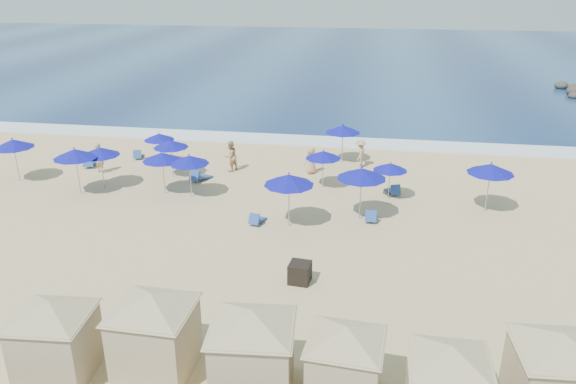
# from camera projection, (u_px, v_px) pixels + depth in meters

# --- Properties ---
(ground) EXTENTS (160.00, 160.00, 0.00)m
(ground) POSITION_uv_depth(u_px,v_px,m) (243.00, 238.00, 25.12)
(ground) COLOR tan
(ground) RESTS_ON ground
(ocean) EXTENTS (160.00, 80.00, 0.06)m
(ocean) POSITION_uv_depth(u_px,v_px,m) (338.00, 58.00, 75.53)
(ocean) COLOR navy
(ocean) RESTS_ON ground
(surf_line) EXTENTS (160.00, 2.50, 0.08)m
(surf_line) POSITION_uv_depth(u_px,v_px,m) (294.00, 140.00, 39.31)
(surf_line) COLOR white
(surf_line) RESTS_ON ground
(trash_bin) EXTENTS (0.88, 0.88, 0.80)m
(trash_bin) POSITION_uv_depth(u_px,v_px,m) (300.00, 273.00, 21.50)
(trash_bin) COLOR black
(trash_bin) RESTS_ON ground
(cabana_0) EXTENTS (4.36, 4.36, 2.74)m
(cabana_0) POSITION_uv_depth(u_px,v_px,m) (54.00, 329.00, 16.20)
(cabana_0) COLOR tan
(cabana_0) RESTS_ON ground
(cabana_1) EXTENTS (4.65, 4.65, 2.92)m
(cabana_1) POSITION_uv_depth(u_px,v_px,m) (154.00, 322.00, 16.32)
(cabana_1) COLOR tan
(cabana_1) RESTS_ON ground
(cabana_2) EXTENTS (4.71, 4.71, 2.96)m
(cabana_2) POSITION_uv_depth(u_px,v_px,m) (253.00, 341.00, 15.47)
(cabana_2) COLOR tan
(cabana_2) RESTS_ON ground
(cabana_3) EXTENTS (4.18, 4.18, 2.63)m
(cabana_3) POSITION_uv_depth(u_px,v_px,m) (346.00, 354.00, 15.25)
(cabana_3) COLOR tan
(cabana_3) RESTS_ON ground
(cabana_4) EXTENTS (4.25, 4.25, 2.66)m
(cabana_4) POSITION_uv_depth(u_px,v_px,m) (448.00, 375.00, 14.44)
(cabana_4) COLOR tan
(cabana_4) RESTS_ON ground
(cabana_5) EXTENTS (4.59, 4.59, 2.89)m
(cabana_5) POSITION_uv_depth(u_px,v_px,m) (557.00, 364.00, 14.61)
(cabana_5) COLOR tan
(cabana_5) RESTS_ON ground
(umbrella_0) EXTENTS (2.23, 2.23, 2.54)m
(umbrella_0) POSITION_uv_depth(u_px,v_px,m) (13.00, 143.00, 31.10)
(umbrella_0) COLOR #A5A8AD
(umbrella_0) RESTS_ON ground
(umbrella_1) EXTENTS (2.28, 2.28, 2.60)m
(umbrella_1) POSITION_uv_depth(u_px,v_px,m) (75.00, 154.00, 29.27)
(umbrella_1) COLOR #A5A8AD
(umbrella_1) RESTS_ON ground
(umbrella_2) EXTENTS (1.85, 1.85, 2.11)m
(umbrella_2) POSITION_uv_depth(u_px,v_px,m) (159.00, 137.00, 33.70)
(umbrella_2) COLOR #A5A8AD
(umbrella_2) RESTS_ON ground
(umbrella_3) EXTENTS (2.12, 2.12, 2.41)m
(umbrella_3) POSITION_uv_depth(u_px,v_px,m) (100.00, 151.00, 30.15)
(umbrella_3) COLOR #A5A8AD
(umbrella_3) RESTS_ON ground
(umbrella_4) EXTENTS (2.02, 2.02, 2.29)m
(umbrella_4) POSITION_uv_depth(u_px,v_px,m) (171.00, 144.00, 31.80)
(umbrella_4) COLOR #A5A8AD
(umbrella_4) RESTS_ON ground
(umbrella_5) EXTENTS (2.09, 2.09, 2.38)m
(umbrella_5) POSITION_uv_depth(u_px,v_px,m) (162.00, 157.00, 29.39)
(umbrella_5) COLOR #A5A8AD
(umbrella_5) RESTS_ON ground
(umbrella_6) EXTENTS (2.33, 2.33, 2.66)m
(umbrella_6) POSITION_uv_depth(u_px,v_px,m) (289.00, 180.00, 25.51)
(umbrella_6) COLOR #A5A8AD
(umbrella_6) RESTS_ON ground
(umbrella_7) EXTENTS (1.94, 1.94, 2.21)m
(umbrella_7) POSITION_uv_depth(u_px,v_px,m) (323.00, 155.00, 30.19)
(umbrella_7) COLOR #A5A8AD
(umbrella_7) RESTS_ON ground
(umbrella_8) EXTENTS (2.35, 2.35, 2.67)m
(umbrella_8) POSITION_uv_depth(u_px,v_px,m) (362.00, 173.00, 26.26)
(umbrella_8) COLOR #A5A8AD
(umbrella_8) RESTS_ON ground
(umbrella_9) EXTENTS (2.16, 2.16, 2.45)m
(umbrella_9) POSITION_uv_depth(u_px,v_px,m) (343.00, 129.00, 34.20)
(umbrella_9) COLOR #A5A8AD
(umbrella_9) RESTS_ON ground
(umbrella_10) EXTENTS (1.79, 1.79, 2.04)m
(umbrella_10) POSITION_uv_depth(u_px,v_px,m) (390.00, 167.00, 28.78)
(umbrella_10) COLOR #A5A8AD
(umbrella_10) RESTS_ON ground
(umbrella_11) EXTENTS (2.27, 2.27, 2.58)m
(umbrella_11) POSITION_uv_depth(u_px,v_px,m) (491.00, 169.00, 27.11)
(umbrella_11) COLOR #A5A8AD
(umbrella_11) RESTS_ON ground
(umbrella_12) EXTENTS (2.08, 2.08, 2.37)m
(umbrella_12) POSITION_uv_depth(u_px,v_px,m) (189.00, 160.00, 28.95)
(umbrella_12) COLOR #A5A8AD
(umbrella_12) RESTS_ON ground
(beach_chair_0) EXTENTS (0.90, 1.48, 0.76)m
(beach_chair_0) POSITION_uv_depth(u_px,v_px,m) (90.00, 162.00, 34.10)
(beach_chair_0) COLOR #26468C
(beach_chair_0) RESTS_ON ground
(beach_chair_1) EXTENTS (0.75, 1.22, 0.63)m
(beach_chair_1) POSITION_uv_depth(u_px,v_px,m) (138.00, 155.00, 35.59)
(beach_chair_1) COLOR #26468C
(beach_chair_1) RESTS_ON ground
(beach_chair_2) EXTENTS (1.15, 1.54, 0.77)m
(beach_chair_2) POSITION_uv_depth(u_px,v_px,m) (199.00, 176.00, 31.82)
(beach_chair_2) COLOR #26468C
(beach_chair_2) RESTS_ON ground
(beach_chair_3) EXTENTS (0.73, 1.21, 0.62)m
(beach_chair_3) POSITION_uv_depth(u_px,v_px,m) (257.00, 219.00, 26.49)
(beach_chair_3) COLOR #26468C
(beach_chair_3) RESTS_ON ground
(beach_chair_4) EXTENTS (0.55, 1.21, 0.66)m
(beach_chair_4) POSITION_uv_depth(u_px,v_px,m) (371.00, 216.00, 26.80)
(beach_chair_4) COLOR #26468C
(beach_chair_4) RESTS_ON ground
(beach_chair_5) EXTENTS (0.88, 1.28, 0.64)m
(beach_chair_5) POSITION_uv_depth(u_px,v_px,m) (393.00, 190.00, 29.94)
(beach_chair_5) COLOR #26468C
(beach_chair_5) RESTS_ON ground
(beachgoer_0) EXTENTS (0.78, 0.64, 1.83)m
(beachgoer_0) POSITION_uv_depth(u_px,v_px,m) (99.00, 158.00, 32.87)
(beachgoer_0) COLOR tan
(beachgoer_0) RESTS_ON ground
(beachgoer_1) EXTENTS (1.05, 1.12, 1.83)m
(beachgoer_1) POSITION_uv_depth(u_px,v_px,m) (231.00, 156.00, 33.14)
(beachgoer_1) COLOR tan
(beachgoer_1) RESTS_ON ground
(beachgoer_2) EXTENTS (0.80, 1.18, 1.69)m
(beachgoer_2) POSITION_uv_depth(u_px,v_px,m) (360.00, 154.00, 33.84)
(beachgoer_2) COLOR tan
(beachgoer_2) RESTS_ON ground
(beachgoer_3) EXTENTS (0.94, 0.91, 1.62)m
(beachgoer_3) POSITION_uv_depth(u_px,v_px,m) (311.00, 160.00, 32.78)
(beachgoer_3) COLOR tan
(beachgoer_3) RESTS_ON ground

